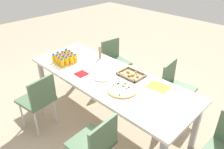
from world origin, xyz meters
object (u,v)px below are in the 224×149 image
at_px(chair_far_right, 175,85).
at_px(juice_bottle_5, 61,58).
at_px(juice_bottle_2, 59,61).
at_px(juice_bottle_14, 72,57).
at_px(juice_bottle_0, 54,58).
at_px(paper_folder, 158,87).
at_px(juice_bottle_3, 62,63).
at_px(juice_bottle_8, 63,55).
at_px(juice_bottle_6, 64,60).
at_px(juice_bottle_15, 75,58).
at_px(juice_bottle_9, 65,56).
at_px(juice_bottle_12, 67,53).
at_px(snack_tray, 131,75).
at_px(chair_near_left, 39,98).
at_px(juice_bottle_1, 57,59).
at_px(juice_bottle_7, 67,61).
at_px(fruit_pizza, 122,89).
at_px(juice_bottle_10, 69,58).
at_px(plate_stack, 102,77).
at_px(juice_bottle_4, 58,56).
at_px(juice_bottle_13, 70,55).
at_px(juice_bottle_11, 71,60).
at_px(party_table, 107,80).
at_px(cardboard_tube, 100,52).
at_px(napkin_stack, 81,74).
at_px(chair_near_right, 95,143).
at_px(chair_far_left, 114,59).

bearing_deg(chair_far_right, juice_bottle_5, -61.02).
relative_size(juice_bottle_2, juice_bottle_14, 0.99).
distance_m(juice_bottle_0, paper_folder, 1.60).
distance_m(juice_bottle_3, juice_bottle_8, 0.27).
bearing_deg(juice_bottle_5, juice_bottle_6, 3.23).
bearing_deg(paper_folder, juice_bottle_15, -166.80).
distance_m(juice_bottle_9, juice_bottle_12, 0.11).
xyz_separation_m(juice_bottle_5, juice_bottle_9, (0.01, 0.07, 0.01)).
distance_m(juice_bottle_0, snack_tray, 1.19).
bearing_deg(chair_near_left, juice_bottle_1, 20.46).
xyz_separation_m(juice_bottle_7, fruit_pizza, (1.02, 0.08, -0.05)).
height_order(juice_bottle_1, juice_bottle_9, juice_bottle_9).
height_order(juice_bottle_10, plate_stack, juice_bottle_10).
distance_m(juice_bottle_7, snack_tray, 0.96).
height_order(juice_bottle_4, juice_bottle_13, juice_bottle_13).
xyz_separation_m(juice_bottle_1, juice_bottle_8, (-0.08, 0.15, -0.01)).
height_order(juice_bottle_11, juice_bottle_13, juice_bottle_13).
distance_m(juice_bottle_7, paper_folder, 1.36).
relative_size(juice_bottle_13, fruit_pizza, 0.41).
distance_m(party_table, juice_bottle_6, 0.75).
distance_m(juice_bottle_6, juice_bottle_11, 0.11).
xyz_separation_m(chair_far_right, cardboard_tube, (-1.08, -0.47, 0.33)).
distance_m(juice_bottle_1, juice_bottle_8, 0.17).
bearing_deg(napkin_stack, juice_bottle_14, 158.41).
relative_size(juice_bottle_4, juice_bottle_14, 1.04).
relative_size(chair_near_right, fruit_pizza, 2.26).
distance_m(juice_bottle_10, paper_folder, 1.41).
xyz_separation_m(chair_far_left, juice_bottle_2, (-0.08, -1.06, 0.30)).
height_order(juice_bottle_3, napkin_stack, juice_bottle_3).
height_order(juice_bottle_2, juice_bottle_4, juice_bottle_4).
distance_m(juice_bottle_12, napkin_stack, 0.61).
height_order(juice_bottle_3, paper_folder, juice_bottle_3).
bearing_deg(napkin_stack, cardboard_tube, 110.46).
xyz_separation_m(juice_bottle_6, juice_bottle_8, (-0.15, 0.08, -0.00)).
bearing_deg(juice_bottle_8, juice_bottle_2, -45.57).
relative_size(juice_bottle_14, juice_bottle_15, 1.02).
bearing_deg(juice_bottle_14, fruit_pizza, -3.77).
relative_size(juice_bottle_6, plate_stack, 0.63).
bearing_deg(fruit_pizza, chair_near_right, -70.40).
bearing_deg(juice_bottle_2, napkin_stack, 7.53).
relative_size(juice_bottle_5, fruit_pizza, 0.38).
bearing_deg(juice_bottle_13, juice_bottle_7, -47.15).
bearing_deg(chair_far_right, napkin_stack, -47.69).
relative_size(chair_near_left, juice_bottle_12, 5.55).
distance_m(juice_bottle_1, juice_bottle_3, 0.14).
height_order(chair_near_right, cardboard_tube, cardboard_tube).
bearing_deg(chair_near_right, juice_bottle_15, 55.74).
bearing_deg(juice_bottle_3, chair_near_right, -21.20).
distance_m(juice_bottle_1, plate_stack, 0.80).
xyz_separation_m(juice_bottle_6, juice_bottle_12, (-0.15, 0.15, 0.01)).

